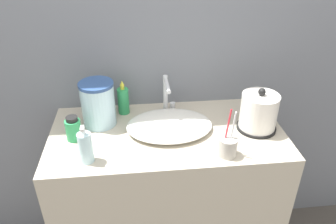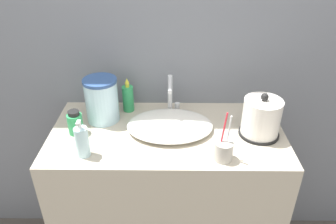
{
  "view_description": "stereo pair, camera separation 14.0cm",
  "coord_description": "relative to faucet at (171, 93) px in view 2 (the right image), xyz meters",
  "views": [
    {
      "loc": [
        -0.12,
        -0.94,
        1.68
      ],
      "look_at": [
        0.0,
        0.26,
        0.96
      ],
      "focal_mm": 35.0,
      "sensor_mm": 36.0,
      "label": 1
    },
    {
      "loc": [
        0.02,
        -0.94,
        1.68
      ],
      "look_at": [
        0.0,
        0.26,
        0.96
      ],
      "focal_mm": 35.0,
      "sensor_mm": 36.0,
      "label": 2
    }
  ],
  "objects": [
    {
      "name": "shampoo_bottle",
      "position": [
        -0.21,
        0.02,
        -0.04
      ],
      "size": [
        0.05,
        0.05,
        0.17
      ],
      "color": "#2D9956",
      "rests_on": "vanity_counter"
    },
    {
      "name": "faucet",
      "position": [
        0.0,
        0.0,
        0.0
      ],
      "size": [
        0.06,
        0.16,
        0.19
      ],
      "color": "silver",
      "rests_on": "vanity_counter"
    },
    {
      "name": "water_pitcher",
      "position": [
        -0.32,
        -0.06,
        -0.0
      ],
      "size": [
        0.15,
        0.15,
        0.21
      ],
      "color": "#B2DBEA",
      "rests_on": "vanity_counter"
    },
    {
      "name": "mouthwash_bottle",
      "position": [
        -0.41,
        -0.18,
        -0.06
      ],
      "size": [
        0.06,
        0.06,
        0.11
      ],
      "color": "#2D9956",
      "rests_on": "vanity_counter"
    },
    {
      "name": "vanity_counter",
      "position": [
        -0.02,
        -0.16,
        -0.54
      ],
      "size": [
        1.03,
        0.52,
        0.86
      ],
      "color": "#B7AD99",
      "rests_on": "ground_plane"
    },
    {
      "name": "sink_basin",
      "position": [
        -0.0,
        -0.15,
        -0.09
      ],
      "size": [
        0.38,
        0.29,
        0.04
      ],
      "color": "silver",
      "rests_on": "vanity_counter"
    },
    {
      "name": "lotion_bottle",
      "position": [
        -0.35,
        -0.33,
        -0.04
      ],
      "size": [
        0.05,
        0.05,
        0.16
      ],
      "color": "silver",
      "rests_on": "vanity_counter"
    },
    {
      "name": "wall_back",
      "position": [
        -0.02,
        0.12,
        0.33
      ],
      "size": [
        6.0,
        0.04,
        2.6
      ],
      "color": "slate",
      "rests_on": "ground_plane"
    },
    {
      "name": "toothbrush_cup",
      "position": [
        0.2,
        -0.35,
        -0.07
      ],
      "size": [
        0.07,
        0.07,
        0.2
      ],
      "color": "#B7B2A8",
      "rests_on": "vanity_counter"
    },
    {
      "name": "electric_kettle",
      "position": [
        0.38,
        -0.18,
        -0.03
      ],
      "size": [
        0.17,
        0.17,
        0.2
      ],
      "color": "black",
      "rests_on": "vanity_counter"
    }
  ]
}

